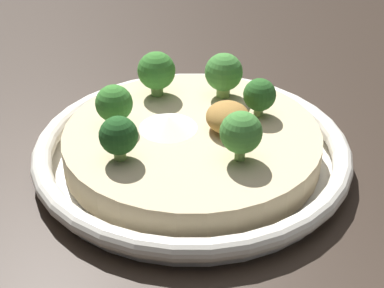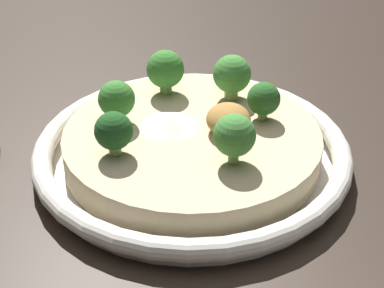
{
  "view_description": "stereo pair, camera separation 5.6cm",
  "coord_description": "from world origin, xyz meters",
  "px_view_note": "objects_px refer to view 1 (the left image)",
  "views": [
    {
      "loc": [
        0.47,
        -0.05,
        0.32
      ],
      "look_at": [
        0.0,
        0.0,
        0.02
      ],
      "focal_mm": 55.0,
      "sensor_mm": 36.0,
      "label": 1
    },
    {
      "loc": [
        0.47,
        0.01,
        0.32
      ],
      "look_at": [
        0.0,
        0.0,
        0.02
      ],
      "focal_mm": 55.0,
      "sensor_mm": 36.0,
      "label": 2
    }
  ],
  "objects_px": {
    "risotto_bowl": "(192,148)",
    "broccoli_front_right": "(119,136)",
    "broccoli_front_left": "(156,71)",
    "broccoli_back_left": "(224,73)",
    "broccoli_right": "(241,133)",
    "broccoli_front": "(114,104)",
    "broccoli_back": "(260,95)"
  },
  "relations": [
    {
      "from": "broccoli_front_right",
      "to": "broccoli_front",
      "type": "height_order",
      "value": "broccoli_front"
    },
    {
      "from": "broccoli_right",
      "to": "broccoli_front",
      "type": "height_order",
      "value": "broccoli_right"
    },
    {
      "from": "broccoli_back_left",
      "to": "broccoli_front_left",
      "type": "bearing_deg",
      "value": -98.22
    },
    {
      "from": "risotto_bowl",
      "to": "broccoli_back_left",
      "type": "bearing_deg",
      "value": 149.76
    },
    {
      "from": "broccoli_back",
      "to": "risotto_bowl",
      "type": "bearing_deg",
      "value": -70.48
    },
    {
      "from": "broccoli_front_right",
      "to": "broccoli_back_left",
      "type": "distance_m",
      "value": 0.15
    },
    {
      "from": "broccoli_front_right",
      "to": "broccoli_right",
      "type": "relative_size",
      "value": 0.89
    },
    {
      "from": "broccoli_front_left",
      "to": "broccoli_back_left",
      "type": "bearing_deg",
      "value": 81.78
    },
    {
      "from": "broccoli_front_right",
      "to": "broccoli_back_left",
      "type": "xyz_separation_m",
      "value": [
        -0.11,
        0.11,
        0.0
      ]
    },
    {
      "from": "risotto_bowl",
      "to": "broccoli_front_left",
      "type": "distance_m",
      "value": 0.09
    },
    {
      "from": "broccoli_back_left",
      "to": "broccoli_front",
      "type": "height_order",
      "value": "broccoli_back_left"
    },
    {
      "from": "broccoli_back",
      "to": "broccoli_right",
      "type": "bearing_deg",
      "value": -22.46
    },
    {
      "from": "broccoli_front_left",
      "to": "broccoli_back",
      "type": "xyz_separation_m",
      "value": [
        0.05,
        0.1,
        -0.0
      ]
    },
    {
      "from": "broccoli_back_left",
      "to": "broccoli_back",
      "type": "bearing_deg",
      "value": 34.07
    },
    {
      "from": "broccoli_back_left",
      "to": "broccoli_back",
      "type": "height_order",
      "value": "broccoli_back_left"
    },
    {
      "from": "risotto_bowl",
      "to": "broccoli_back",
      "type": "xyz_separation_m",
      "value": [
        -0.02,
        0.07,
        0.04
      ]
    },
    {
      "from": "broccoli_front_right",
      "to": "broccoli_back_left",
      "type": "height_order",
      "value": "broccoli_back_left"
    },
    {
      "from": "broccoli_back_left",
      "to": "broccoli_front",
      "type": "relative_size",
      "value": 1.09
    },
    {
      "from": "broccoli_front_right",
      "to": "broccoli_right",
      "type": "xyz_separation_m",
      "value": [
        0.01,
        0.1,
        0.0
      ]
    },
    {
      "from": "risotto_bowl",
      "to": "broccoli_back_left",
      "type": "xyz_separation_m",
      "value": [
        -0.07,
        0.04,
        0.05
      ]
    },
    {
      "from": "risotto_bowl",
      "to": "broccoli_front_right",
      "type": "bearing_deg",
      "value": -59.17
    },
    {
      "from": "broccoli_right",
      "to": "broccoli_back_left",
      "type": "xyz_separation_m",
      "value": [
        -0.12,
        0.0,
        -0.0
      ]
    },
    {
      "from": "risotto_bowl",
      "to": "broccoli_back",
      "type": "distance_m",
      "value": 0.08
    },
    {
      "from": "risotto_bowl",
      "to": "broccoli_front_right",
      "type": "xyz_separation_m",
      "value": [
        0.04,
        -0.07,
        0.04
      ]
    },
    {
      "from": "risotto_bowl",
      "to": "broccoli_front",
      "type": "height_order",
      "value": "broccoli_front"
    },
    {
      "from": "broccoli_back_left",
      "to": "broccoli_front_right",
      "type": "bearing_deg",
      "value": -44.77
    },
    {
      "from": "broccoli_right",
      "to": "broccoli_front",
      "type": "bearing_deg",
      "value": -121.34
    },
    {
      "from": "risotto_bowl",
      "to": "broccoli_front_left",
      "type": "bearing_deg",
      "value": -159.21
    },
    {
      "from": "broccoli_front_left",
      "to": "broccoli_front",
      "type": "xyz_separation_m",
      "value": [
        0.06,
        -0.04,
        -0.0
      ]
    },
    {
      "from": "broccoli_front_left",
      "to": "broccoli_front",
      "type": "relative_size",
      "value": 1.1
    },
    {
      "from": "broccoli_front_right",
      "to": "risotto_bowl",
      "type": "bearing_deg",
      "value": 120.83
    },
    {
      "from": "risotto_bowl",
      "to": "broccoli_front",
      "type": "distance_m",
      "value": 0.08
    }
  ]
}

